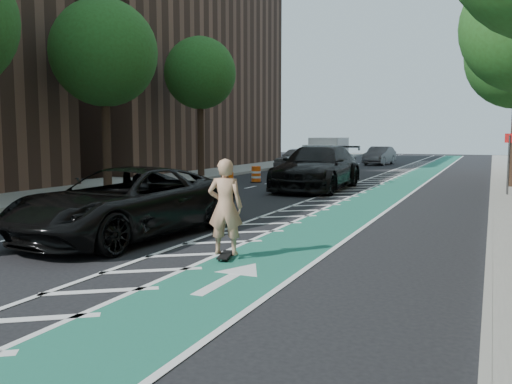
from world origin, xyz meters
The scene contains 20 objects.
ground centered at (0.00, 0.00, 0.00)m, with size 120.00×120.00×0.00m, color black.
bike_lane centered at (3.00, 10.00, 0.01)m, with size 2.00×90.00×0.01m, color #195A40.
buffer_strip centered at (1.50, 10.00, 0.01)m, with size 1.40×90.00×0.01m, color silver.
sidewalk_left centered at (-9.50, 10.00, 0.07)m, with size 5.00×90.00×0.15m, color gray.
curb_right centered at (7.05, 10.00, 0.08)m, with size 0.12×90.00×0.16m, color gray.
curb_left centered at (-7.05, 10.00, 0.08)m, with size 0.12×90.00×0.16m, color gray.
building_left_far centered at (-17.50, 24.00, 9.00)m, with size 14.00×22.00×18.00m, color brown.
tree_l_c centered at (-7.90, 8.00, 5.77)m, with size 4.20×4.20×7.90m.
tree_l_d centered at (-7.90, 16.00, 5.77)m, with size 4.20×4.20×7.90m.
sign_post centered at (7.60, 12.00, 1.35)m, with size 0.35×0.08×2.47m.
skateboard centered at (2.30, -1.42, 0.08)m, with size 0.40×0.78×0.10m.
skateboarder centered at (2.30, -1.42, 1.04)m, with size 0.68×0.45×1.88m, color tan.
suv_near centered at (-0.89, -0.35, 0.83)m, with size 2.76×5.99×1.66m, color black.
suv_far centered at (-0.08, 12.32, 0.98)m, with size 2.75×6.75×1.96m, color black.
car_silver centered at (-5.77, 25.82, 0.77)m, with size 1.81×4.50×1.53m, color #A1A1A6.
car_grey centered at (-1.36, 33.42, 0.73)m, with size 1.55×4.44×1.46m, color #535256.
box_truck centered at (-5.27, 31.58, 1.00)m, with size 2.43×5.25×2.18m.
barrel_a centered at (-2.36, 3.08, 0.42)m, with size 0.65×0.65×0.88m.
barrel_b centered at (-3.12, 9.50, 0.41)m, with size 0.63×0.63×0.86m.
barrel_c centered at (-4.00, 14.50, 0.39)m, with size 0.60×0.60×0.82m.
Camera 1 is at (7.03, -10.75, 2.44)m, focal length 38.00 mm.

